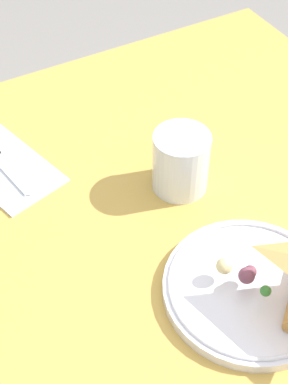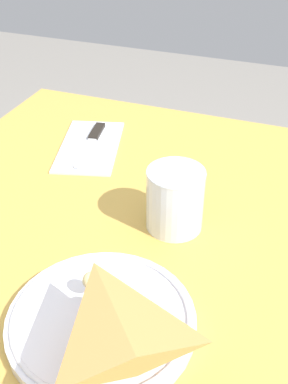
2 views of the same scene
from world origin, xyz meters
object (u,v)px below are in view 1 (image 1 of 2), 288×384
Objects in this scene: milk_glass at (181,164)px; napkin_folded at (3,165)px; plate_pizza at (249,287)px; butter_knife at (0,160)px; dining_table at (209,292)px.

milk_glass is 0.29m from napkin_folded.
plate_pizza is 1.32× the size of butter_knife.
milk_glass is 0.43× the size of napkin_folded.
butter_knife is at bearing -128.43° from milk_glass.
plate_pizza is 2.33× the size of milk_glass.
dining_table is 4.59× the size of plate_pizza.
plate_pizza reaches higher than dining_table.
dining_table is 0.15m from plate_pizza.
butter_knife reaches higher than dining_table.
butter_knife is (-0.01, -0.00, 0.00)m from napkin_folded.
dining_table is 4.65× the size of napkin_folded.
napkin_folded is 1.30× the size of butter_knife.
dining_table is at bearing 33.44° from napkin_folded.
dining_table is 10.71× the size of milk_glass.
napkin_folded is (-0.39, -0.20, -0.01)m from plate_pizza.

